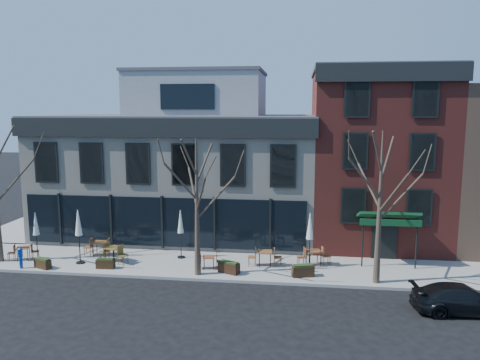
# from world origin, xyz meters

# --- Properties ---
(ground) EXTENTS (120.00, 120.00, 0.00)m
(ground) POSITION_xyz_m (0.00, 0.00, 0.00)
(ground) COLOR black
(ground) RESTS_ON ground
(sidewalk_front) EXTENTS (33.50, 4.70, 0.15)m
(sidewalk_front) POSITION_xyz_m (3.25, -2.15, 0.07)
(sidewalk_front) COLOR gray
(sidewalk_front) RESTS_ON ground
(sidewalk_side) EXTENTS (4.50, 12.00, 0.15)m
(sidewalk_side) POSITION_xyz_m (-11.25, 6.00, 0.07)
(sidewalk_side) COLOR gray
(sidewalk_side) RESTS_ON ground
(corner_building) EXTENTS (18.39, 10.39, 11.10)m
(corner_building) POSITION_xyz_m (0.07, 5.07, 4.72)
(corner_building) COLOR beige
(corner_building) RESTS_ON ground
(red_brick_building) EXTENTS (8.20, 11.78, 11.18)m
(red_brick_building) POSITION_xyz_m (13.00, 4.98, 5.64)
(red_brick_building) COLOR maroon
(red_brick_building) RESTS_ON ground
(tree_mid) EXTENTS (3.50, 3.55, 7.04)m
(tree_mid) POSITION_xyz_m (3.01, -3.90, 3.79)
(tree_mid) COLOR #382B21
(tree_mid) RESTS_ON sidewalk_front
(tree_right) EXTENTS (3.72, 3.77, 7.48)m
(tree_right) POSITION_xyz_m (12.01, -3.90, 4.02)
(tree_right) COLOR #382B21
(tree_right) RESTS_ON sidewalk_front
(parked_sedan) EXTENTS (4.32, 2.02, 1.22)m
(parked_sedan) POSITION_xyz_m (15.12, -6.66, 0.61)
(parked_sedan) COLOR black
(parked_sedan) RESTS_ON ground
(call_box) EXTENTS (0.23, 0.23, 1.17)m
(call_box) POSITION_xyz_m (-6.63, -4.20, 0.77)
(call_box) COLOR #0C349D
(call_box) RESTS_ON sidewalk_front
(cafe_set_0) EXTENTS (1.72, 1.00, 0.89)m
(cafe_set_0) POSITION_xyz_m (-7.34, -2.83, 0.61)
(cafe_set_0) COLOR brown
(cafe_set_0) RESTS_ON sidewalk_front
(cafe_set_1) EXTENTS (1.92, 0.83, 1.00)m
(cafe_set_1) POSITION_xyz_m (-3.35, -1.52, 0.66)
(cafe_set_1) COLOR brown
(cafe_set_1) RESTS_ON sidewalk_front
(cafe_set_2) EXTENTS (1.98, 1.25, 1.03)m
(cafe_set_2) POSITION_xyz_m (-2.09, -2.57, 0.68)
(cafe_set_2) COLOR brown
(cafe_set_2) RESTS_ON sidewalk_front
(cafe_set_3) EXTENTS (1.60, 0.72, 0.82)m
(cafe_set_3) POSITION_xyz_m (3.40, -2.97, 0.57)
(cafe_set_3) COLOR brown
(cafe_set_3) RESTS_ON sidewalk_front
(cafe_set_4) EXTENTS (1.91, 0.81, 0.99)m
(cafe_set_4) POSITION_xyz_m (6.35, -2.13, 0.66)
(cafe_set_4) COLOR brown
(cafe_set_4) RESTS_ON sidewalk_front
(cafe_set_5) EXTENTS (1.93, 0.95, 0.99)m
(cafe_set_5) POSITION_xyz_m (9.00, -1.66, 0.66)
(cafe_set_5) COLOR brown
(cafe_set_5) RESTS_ON sidewalk_front
(umbrella_0) EXTENTS (0.44, 0.44, 2.75)m
(umbrella_0) POSITION_xyz_m (-6.56, -2.70, 2.09)
(umbrella_0) COLOR black
(umbrella_0) RESTS_ON sidewalk_front
(umbrella_1) EXTENTS (0.48, 0.48, 3.03)m
(umbrella_1) POSITION_xyz_m (-3.86, -3.00, 2.29)
(umbrella_1) COLOR black
(umbrella_1) RESTS_ON sidewalk_front
(umbrella_2) EXTENTS (0.45, 0.45, 2.80)m
(umbrella_2) POSITION_xyz_m (1.46, -1.34, 2.13)
(umbrella_2) COLOR black
(umbrella_2) RESTS_ON sidewalk_front
(umbrella_4) EXTENTS (0.48, 0.48, 2.99)m
(umbrella_4) POSITION_xyz_m (8.75, -2.06, 2.26)
(umbrella_4) COLOR black
(umbrella_4) RESTS_ON sidewalk_front
(planter_0) EXTENTS (1.04, 0.72, 0.54)m
(planter_0) POSITION_xyz_m (-5.50, -4.01, 0.42)
(planter_0) COLOR #302210
(planter_0) RESTS_ON sidewalk_front
(planter_1) EXTENTS (0.98, 0.42, 0.54)m
(planter_1) POSITION_xyz_m (-2.13, -3.61, 0.42)
(planter_1) COLOR black
(planter_1) RESTS_ON sidewalk_front
(planter_2) EXTENTS (1.20, 0.85, 0.62)m
(planter_2) POSITION_xyz_m (4.57, -3.50, 0.46)
(planter_2) COLOR black
(planter_2) RESTS_ON sidewalk_front
(planter_3) EXTENTS (1.19, 0.72, 0.63)m
(planter_3) POSITION_xyz_m (8.41, -3.52, 0.46)
(planter_3) COLOR #322010
(planter_3) RESTS_ON sidewalk_front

